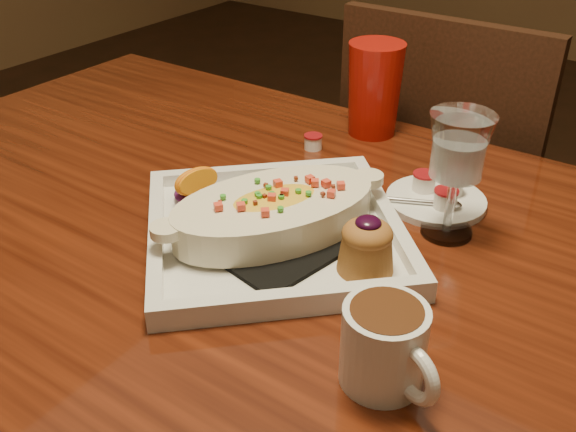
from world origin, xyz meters
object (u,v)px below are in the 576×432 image
Objects in this scene: red_tumbler at (374,89)px; goblet at (458,154)px; coffee_mug at (386,344)px; plate at (279,220)px; table at (276,300)px; chair_far at (446,202)px; saucer at (436,197)px.

goblet is at bearing -43.96° from red_tumbler.
plate is at bearing 171.11° from coffee_mug.
plate is (0.00, 0.00, 0.13)m from table.
table is 13.36× the size of coffee_mug.
table is 3.30× the size of plate.
coffee_mug is at bearing -31.01° from table.
red_tumbler is at bearing 75.55° from chair_far.
goblet is 0.33m from red_tumbler.
coffee_mug is 0.79× the size of saucer.
coffee_mug is (0.23, -0.77, 0.29)m from chair_far.
chair_far is 8.28× the size of coffee_mug.
goblet is (0.17, 0.14, 0.09)m from plate.
goblet reaches higher than coffee_mug.
goblet is 1.07× the size of red_tumbler.
chair_far reaches higher than plate.
saucer is at bearing 58.37° from table.
table is at bearing -139.82° from goblet.
red_tumbler is (-0.24, 0.23, -0.04)m from goblet.
saucer is (0.13, -0.42, 0.25)m from chair_far.
chair_far is at bearing 109.76° from goblet.
coffee_mug is 0.30m from goblet.
chair_far is at bearing 45.99° from plate.
red_tumbler is (-0.07, 0.38, 0.18)m from table.
chair_far reaches higher than goblet.
plate is 0.24m from goblet.
chair_far is 0.85m from coffee_mug.
chair_far reaches higher than coffee_mug.
coffee_mug is (0.23, -0.14, 0.14)m from table.
coffee_mug is 0.66× the size of goblet.
table is at bearing 172.19° from coffee_mug.
goblet reaches higher than red_tumbler.
plate is at bearing -79.77° from red_tumbler.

